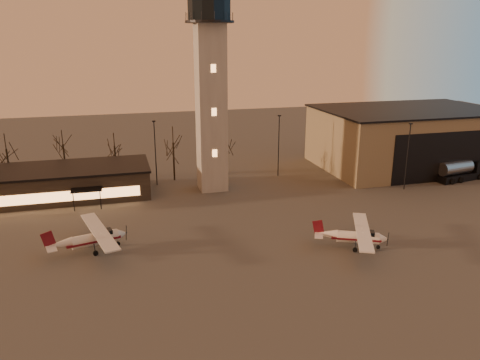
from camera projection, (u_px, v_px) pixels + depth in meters
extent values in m
plane|color=#484543|center=(279.00, 284.00, 43.63)|extent=(220.00, 220.00, 0.00)
cube|color=gray|center=(211.00, 110.00, 67.86)|extent=(4.00, 4.00, 24.00)
cylinder|color=black|center=(210.00, 22.00, 64.34)|extent=(6.80, 6.80, 0.30)
cylinder|color=black|center=(209.00, 7.00, 63.81)|extent=(6.00, 6.00, 3.40)
cube|color=#827055|center=(407.00, 139.00, 82.63)|extent=(30.00, 20.00, 10.00)
cube|color=black|center=(410.00, 109.00, 81.14)|extent=(30.60, 20.60, 0.30)
cube|color=black|center=(444.00, 157.00, 73.66)|extent=(18.00, 0.10, 8.00)
cube|color=black|center=(59.00, 183.00, 67.08)|extent=(25.00, 10.00, 4.00)
cube|color=black|center=(58.00, 169.00, 66.45)|extent=(25.40, 10.40, 0.30)
cube|color=#FFA459|center=(56.00, 197.00, 62.56)|extent=(22.00, 0.08, 1.40)
cube|color=black|center=(87.00, 190.00, 62.37)|extent=(4.00, 2.00, 0.20)
cylinder|color=black|center=(155.00, 154.00, 71.57)|extent=(0.16, 0.16, 10.00)
cube|color=black|center=(154.00, 121.00, 70.11)|extent=(0.50, 0.25, 0.18)
cylinder|color=black|center=(279.00, 146.00, 76.60)|extent=(0.16, 0.16, 10.00)
cube|color=black|center=(279.00, 116.00, 75.13)|extent=(0.50, 0.25, 0.18)
cylinder|color=black|center=(407.00, 157.00, 69.53)|extent=(0.16, 0.16, 10.00)
cube|color=black|center=(411.00, 124.00, 68.07)|extent=(0.50, 0.25, 0.18)
cylinder|color=black|center=(9.00, 167.00, 72.20)|extent=(0.28, 0.28, 5.74)
cylinder|color=black|center=(116.00, 162.00, 76.29)|extent=(0.28, 0.28, 5.25)
cylinder|color=black|center=(174.00, 162.00, 74.73)|extent=(0.28, 0.28, 6.16)
cylinder|color=black|center=(226.00, 159.00, 79.01)|extent=(0.28, 0.28, 4.97)
cylinder|color=black|center=(65.00, 161.00, 76.08)|extent=(0.28, 0.28, 5.60)
cylinder|color=white|center=(358.00, 237.00, 50.82)|extent=(4.60, 3.04, 1.27)
cone|color=white|center=(383.00, 239.00, 50.39)|extent=(1.30, 1.47, 1.21)
cone|color=white|center=(327.00, 234.00, 51.31)|extent=(2.57, 1.96, 1.07)
cube|color=black|center=(367.00, 234.00, 50.53)|extent=(1.76, 1.54, 0.68)
cube|color=#570C16|center=(356.00, 238.00, 50.86)|extent=(5.32, 3.40, 0.21)
cube|color=white|center=(363.00, 231.00, 50.52)|extent=(5.84, 10.34, 0.14)
cube|color=white|center=(319.00, 233.00, 51.42)|extent=(2.15, 3.29, 0.08)
cube|color=#570C16|center=(318.00, 227.00, 51.24)|extent=(1.26, 0.64, 1.65)
cylinder|color=silver|center=(95.00, 239.00, 50.12)|extent=(5.01, 2.50, 1.36)
cone|color=silver|center=(121.00, 234.00, 51.46)|extent=(1.23, 1.49, 1.30)
cone|color=silver|center=(60.00, 245.00, 48.40)|extent=(2.72, 1.73, 1.15)
cube|color=black|center=(104.00, 233.00, 50.48)|extent=(1.79, 1.45, 0.73)
cube|color=#560C15|center=(93.00, 240.00, 50.04)|extent=(5.83, 2.75, 0.23)
cube|color=silver|center=(99.00, 231.00, 50.13)|extent=(4.35, 11.56, 0.15)
cube|color=silver|center=(50.00, 246.00, 47.93)|extent=(1.76, 3.58, 0.08)
cube|color=#560C15|center=(48.00, 239.00, 47.67)|extent=(1.43, 0.44, 1.78)
cube|color=black|center=(460.00, 176.00, 75.58)|extent=(9.14, 3.99, 1.14)
cube|color=black|center=(475.00, 166.00, 76.52)|extent=(2.46, 2.72, 1.87)
cube|color=black|center=(479.00, 163.00, 76.73)|extent=(0.44, 1.96, 1.04)
cylinder|color=#A0A0A4|center=(456.00, 168.00, 74.60)|extent=(6.11, 3.16, 2.18)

